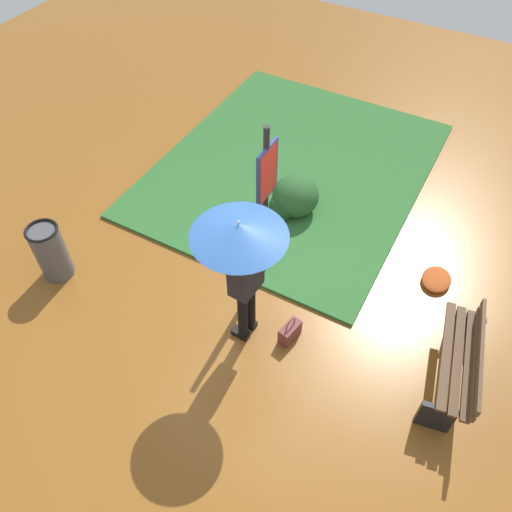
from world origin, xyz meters
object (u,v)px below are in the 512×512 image
person_with_umbrella (242,252)px  trash_bin (51,252)px  park_bench (460,362)px  info_sign_post (266,190)px  handbag (290,332)px

person_with_umbrella → trash_bin: 2.94m
park_bench → trash_bin: size_ratio=1.68×
person_with_umbrella → info_sign_post: info_sign_post is taller
person_with_umbrella → handbag: (-0.25, 0.49, -1.42)m
handbag → trash_bin: trash_bin is taller
handbag → park_bench: size_ratio=0.26×
person_with_umbrella → park_bench: bearing=104.9°
person_with_umbrella → park_bench: 2.68m
info_sign_post → trash_bin: 2.96m
info_sign_post → trash_bin: bearing=-60.6°
park_bench → trash_bin: 5.13m
person_with_umbrella → info_sign_post: 1.07m
info_sign_post → park_bench: (0.41, 2.62, -1.04)m
person_with_umbrella → handbag: bearing=117.0°
person_with_umbrella → park_bench: (-0.62, 2.34, -1.15)m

